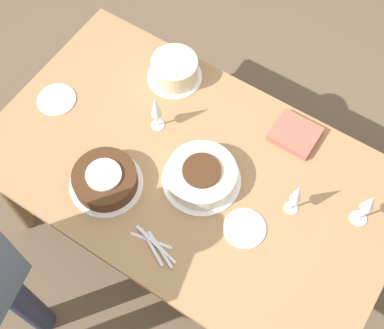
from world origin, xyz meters
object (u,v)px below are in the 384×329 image
object	(u,v)px
cake_back_decorated	(174,70)
wine_glass_extra	(156,107)
cake_front_chocolate	(105,180)
cake_center_white	(202,175)
wine_glass_far	(369,204)
wine_glass_near	(297,194)

from	to	relation	value
cake_back_decorated	wine_glass_extra	world-z (taller)	wine_glass_extra
cake_front_chocolate	cake_center_white	bearing A→B (deg)	35.71
cake_back_decorated	wine_glass_far	distance (m)	1.00
cake_back_decorated	cake_front_chocolate	bearing A→B (deg)	-83.67
wine_glass_near	wine_glass_far	bearing A→B (deg)	23.46
cake_center_white	wine_glass_extra	size ratio (longest dim) A/B	1.53
cake_center_white	wine_glass_extra	xyz separation A→B (m)	(-0.29, 0.12, 0.10)
wine_glass_near	wine_glass_extra	distance (m)	0.66
cake_center_white	cake_front_chocolate	world-z (taller)	cake_center_white
cake_front_chocolate	wine_glass_far	bearing A→B (deg)	24.40
wine_glass_near	wine_glass_far	xyz separation A→B (m)	(0.24, 0.10, 0.01)
cake_front_chocolate	wine_glass_near	size ratio (longest dim) A/B	1.49
wine_glass_far	cake_front_chocolate	bearing A→B (deg)	-155.60
wine_glass_far	wine_glass_near	bearing A→B (deg)	-156.54
cake_back_decorated	wine_glass_extra	bearing A→B (deg)	-72.05
cake_center_white	wine_glass_far	size ratio (longest dim) A/B	1.55
cake_center_white	wine_glass_far	bearing A→B (deg)	17.58
cake_center_white	cake_back_decorated	distance (m)	0.53
wine_glass_far	wine_glass_extra	bearing A→B (deg)	-175.25
cake_front_chocolate	wine_glass_far	xyz separation A→B (m)	(0.91, 0.41, 0.10)
cake_back_decorated	wine_glass_near	distance (m)	0.79
cake_center_white	wine_glass_near	world-z (taller)	wine_glass_near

